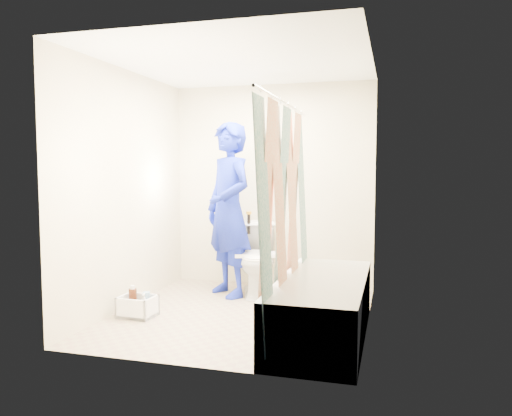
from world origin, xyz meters
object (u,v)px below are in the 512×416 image
(toilet, at_px, (257,259))
(bathtub, at_px, (322,306))
(cleaning_caddy, at_px, (138,307))
(plumber, at_px, (229,210))

(toilet, bearing_deg, bathtub, -71.62)
(bathtub, xyz_separation_m, cleaning_caddy, (-1.77, 0.10, -0.17))
(plumber, height_order, cleaning_caddy, plumber)
(bathtub, distance_m, toilet, 1.55)
(cleaning_caddy, bearing_deg, toilet, 56.15)
(bathtub, bearing_deg, plumber, 137.01)
(cleaning_caddy, bearing_deg, bathtub, -0.18)
(bathtub, height_order, toilet, toilet)
(bathtub, relative_size, toilet, 2.18)
(plumber, relative_size, cleaning_caddy, 5.56)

